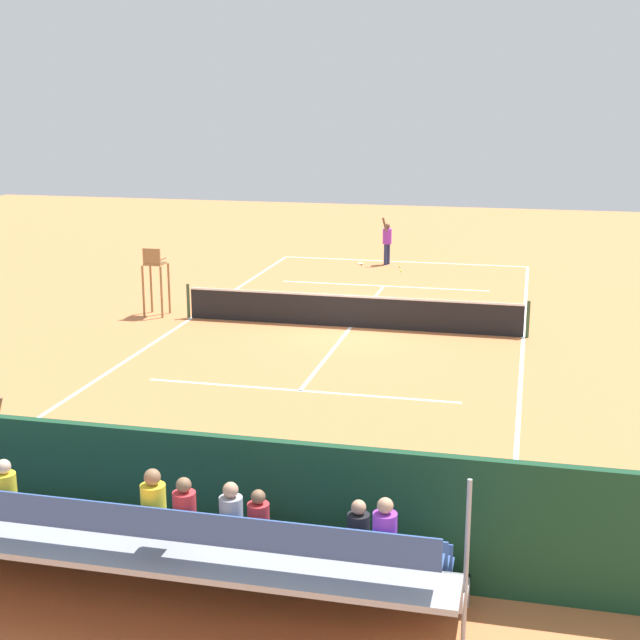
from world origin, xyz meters
name	(u,v)px	position (x,y,z in m)	size (l,w,h in m)	color
ground_plane	(351,327)	(0.00, 0.00, 0.00)	(60.00, 60.00, 0.00)	#D17542
court_line_markings	(351,327)	(0.00, -0.04, 0.00)	(10.10, 22.20, 0.01)	white
tennis_net	(351,311)	(0.00, 0.00, 0.50)	(10.30, 0.10, 1.07)	black
backdrop_wall	(165,494)	(0.00, 14.00, 1.00)	(18.00, 0.16, 2.00)	#194228
bleacher_stand	(129,540)	(-0.05, 15.36, 0.96)	(9.06, 2.40, 2.48)	#9EA0A5
umpire_chair	(155,274)	(6.20, -0.07, 1.31)	(0.67, 0.67, 2.14)	olive
courtside_bench	(397,523)	(-3.34, 13.27, 0.56)	(1.80, 0.40, 0.93)	#33383D
equipment_bag	(256,535)	(-1.20, 13.40, 0.18)	(0.90, 0.36, 0.36)	#334C8C
tennis_player	(387,240)	(0.56, -10.24, 1.02)	(0.46, 0.56, 1.93)	navy
tennis_racket	(361,263)	(1.62, -10.14, 0.01)	(0.39, 0.59, 0.03)	black
tennis_ball_near	(400,267)	(-0.04, -9.72, 0.03)	(0.07, 0.07, 0.07)	#CCDB33
tennis_ball_far	(401,271)	(-0.22, -8.78, 0.03)	(0.07, 0.07, 0.07)	#CCDB33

